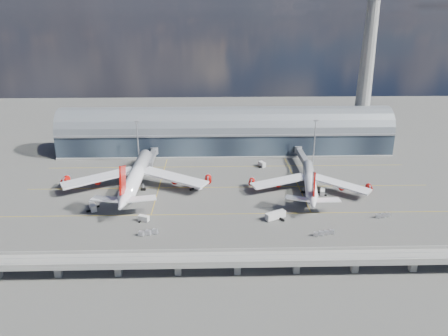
{
  "coord_description": "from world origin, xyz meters",
  "views": [
    {
      "loc": [
        -7.97,
        -181.08,
        85.1
      ],
      "look_at": [
        -2.74,
        10.0,
        14.0
      ],
      "focal_mm": 35.0,
      "sensor_mm": 36.0,
      "label": 1
    }
  ],
  "objects_px": {
    "service_truck_2": "(275,215)",
    "floodlight_mast_right": "(315,140)",
    "cargo_train_0": "(148,233)",
    "cargo_train_2": "(383,216)",
    "cargo_train_1": "(324,233)",
    "service_truck_3": "(323,192)",
    "floodlight_mast_left": "(138,142)",
    "service_truck_4": "(262,164)",
    "service_truck_0": "(93,207)",
    "airliner_left": "(136,176)",
    "airliner_right": "(310,182)",
    "control_tower": "(367,65)",
    "service_truck_5": "(196,186)",
    "service_truck_1": "(144,219)"
  },
  "relations": [
    {
      "from": "service_truck_5",
      "to": "cargo_train_0",
      "type": "xyz_separation_m",
      "value": [
        -17.24,
        -45.88,
        -0.75
      ]
    },
    {
      "from": "airliner_left",
      "to": "airliner_right",
      "type": "distance_m",
      "value": 85.0
    },
    {
      "from": "airliner_right",
      "to": "control_tower",
      "type": "bearing_deg",
      "value": 65.85
    },
    {
      "from": "service_truck_3",
      "to": "cargo_train_2",
      "type": "distance_m",
      "value": 31.96
    },
    {
      "from": "service_truck_1",
      "to": "cargo_train_0",
      "type": "relative_size",
      "value": 0.61
    },
    {
      "from": "service_truck_3",
      "to": "cargo_train_0",
      "type": "distance_m",
      "value": 86.93
    },
    {
      "from": "airliner_right",
      "to": "service_truck_2",
      "type": "bearing_deg",
      "value": -116.31
    },
    {
      "from": "floodlight_mast_left",
      "to": "service_truck_2",
      "type": "height_order",
      "value": "floodlight_mast_left"
    },
    {
      "from": "control_tower",
      "to": "service_truck_5",
      "type": "distance_m",
      "value": 130.36
    },
    {
      "from": "control_tower",
      "to": "service_truck_2",
      "type": "bearing_deg",
      "value": -124.09
    },
    {
      "from": "service_truck_5",
      "to": "cargo_train_1",
      "type": "bearing_deg",
      "value": -89.26
    },
    {
      "from": "cargo_train_2",
      "to": "cargo_train_1",
      "type": "bearing_deg",
      "value": 133.0
    },
    {
      "from": "service_truck_2",
      "to": "cargo_train_1",
      "type": "height_order",
      "value": "service_truck_2"
    },
    {
      "from": "floodlight_mast_left",
      "to": "floodlight_mast_right",
      "type": "bearing_deg",
      "value": 0.0
    },
    {
      "from": "floodlight_mast_right",
      "to": "service_truck_4",
      "type": "distance_m",
      "value": 33.17
    },
    {
      "from": "service_truck_4",
      "to": "service_truck_0",
      "type": "bearing_deg",
      "value": -171.67
    },
    {
      "from": "floodlight_mast_right",
      "to": "service_truck_2",
      "type": "relative_size",
      "value": 2.78
    },
    {
      "from": "service_truck_4",
      "to": "cargo_train_0",
      "type": "relative_size",
      "value": 0.66
    },
    {
      "from": "cargo_train_0",
      "to": "cargo_train_2",
      "type": "height_order",
      "value": "cargo_train_0"
    },
    {
      "from": "service_truck_4",
      "to": "service_truck_3",
      "type": "bearing_deg",
      "value": -82.32
    },
    {
      "from": "airliner_right",
      "to": "cargo_train_2",
      "type": "xyz_separation_m",
      "value": [
        25.88,
        -28.31,
        -4.31
      ]
    },
    {
      "from": "floodlight_mast_right",
      "to": "service_truck_2",
      "type": "height_order",
      "value": "floodlight_mast_right"
    },
    {
      "from": "airliner_left",
      "to": "service_truck_5",
      "type": "xyz_separation_m",
      "value": [
        29.19,
        -0.65,
        -5.13
      ]
    },
    {
      "from": "service_truck_0",
      "to": "airliner_left",
      "type": "bearing_deg",
      "value": 32.19
    },
    {
      "from": "floodlight_mast_left",
      "to": "cargo_train_2",
      "type": "xyz_separation_m",
      "value": [
        114.88,
        -69.94,
        -12.8
      ]
    },
    {
      "from": "service_truck_4",
      "to": "cargo_train_0",
      "type": "bearing_deg",
      "value": -149.86
    },
    {
      "from": "service_truck_1",
      "to": "service_truck_4",
      "type": "relative_size",
      "value": 0.91
    },
    {
      "from": "service_truck_5",
      "to": "floodlight_mast_right",
      "type": "bearing_deg",
      "value": -18.04
    },
    {
      "from": "floodlight_mast_right",
      "to": "airliner_left",
      "type": "xyz_separation_m",
      "value": [
        -95.8,
        -35.95,
        -6.82
      ]
    },
    {
      "from": "floodlight_mast_right",
      "to": "cargo_train_1",
      "type": "bearing_deg",
      "value": -99.56
    },
    {
      "from": "service_truck_0",
      "to": "cargo_train_2",
      "type": "bearing_deg",
      "value": -28.57
    },
    {
      "from": "floodlight_mast_left",
      "to": "service_truck_4",
      "type": "xyz_separation_m",
      "value": [
        69.75,
        -6.07,
        -12.19
      ]
    },
    {
      "from": "service_truck_1",
      "to": "service_truck_5",
      "type": "relative_size",
      "value": 0.73
    },
    {
      "from": "cargo_train_2",
      "to": "service_truck_4",
      "type": "bearing_deg",
      "value": 51.7
    },
    {
      "from": "cargo_train_1",
      "to": "service_truck_0",
      "type": "bearing_deg",
      "value": 90.44
    },
    {
      "from": "control_tower",
      "to": "airliner_right",
      "type": "xyz_separation_m",
      "value": [
        -46.0,
        -69.63,
        -46.5
      ]
    },
    {
      "from": "airliner_left",
      "to": "service_truck_3",
      "type": "xyz_separation_m",
      "value": [
        90.46,
        -9.24,
        -5.5
      ]
    },
    {
      "from": "floodlight_mast_right",
      "to": "service_truck_2",
      "type": "distance_m",
      "value": 78.04
    },
    {
      "from": "service_truck_2",
      "to": "service_truck_4",
      "type": "relative_size",
      "value": 1.7
    },
    {
      "from": "control_tower",
      "to": "cargo_train_2",
      "type": "xyz_separation_m",
      "value": [
        -20.12,
        -97.94,
        -50.81
      ]
    },
    {
      "from": "floodlight_mast_right",
      "to": "service_truck_3",
      "type": "bearing_deg",
      "value": -96.73
    },
    {
      "from": "airliner_left",
      "to": "service_truck_4",
      "type": "bearing_deg",
      "value": 24.9
    },
    {
      "from": "cargo_train_1",
      "to": "service_truck_4",
      "type": "bearing_deg",
      "value": 26.6
    },
    {
      "from": "airliner_left",
      "to": "airliner_right",
      "type": "height_order",
      "value": "airliner_left"
    },
    {
      "from": "service_truck_2",
      "to": "cargo_train_1",
      "type": "xyz_separation_m",
      "value": [
        17.34,
        -14.12,
        -0.92
      ]
    },
    {
      "from": "service_truck_3",
      "to": "floodlight_mast_left",
      "type": "bearing_deg",
      "value": 172.32
    },
    {
      "from": "service_truck_3",
      "to": "service_truck_5",
      "type": "xyz_separation_m",
      "value": [
        -61.27,
        8.58,
        0.37
      ]
    },
    {
      "from": "cargo_train_1",
      "to": "cargo_train_0",
      "type": "bearing_deg",
      "value": 103.42
    },
    {
      "from": "service_truck_2",
      "to": "floodlight_mast_right",
      "type": "bearing_deg",
      "value": -52.69
    },
    {
      "from": "service_truck_0",
      "to": "service_truck_2",
      "type": "relative_size",
      "value": 0.84
    }
  ]
}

